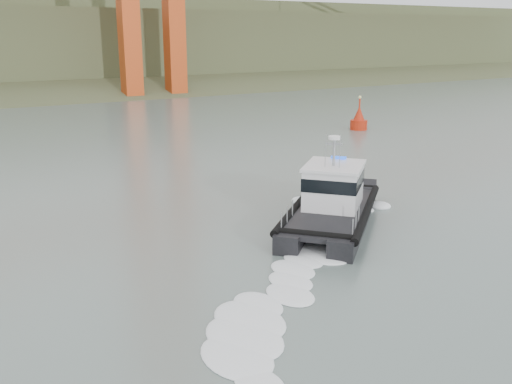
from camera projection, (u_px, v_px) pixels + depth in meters
ground at (314, 276)px, 25.69m from camera, size 400.00×400.00×0.00m
patrol_boat at (332, 202)px, 32.38m from camera, size 10.75×10.22×5.29m
nav_buoy at (359, 120)px, 64.60m from camera, size 1.94×1.94×4.04m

